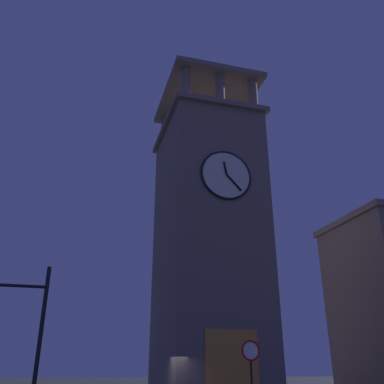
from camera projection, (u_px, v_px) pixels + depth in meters
clocktower at (208, 243)px, 30.63m from camera, size 7.17×8.82×25.44m
traffic_signal_near at (0, 317)px, 15.22m from camera, size 4.36×0.41×5.50m
no_horn_sign at (251, 357)px, 16.16m from camera, size 0.78×0.14×2.90m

